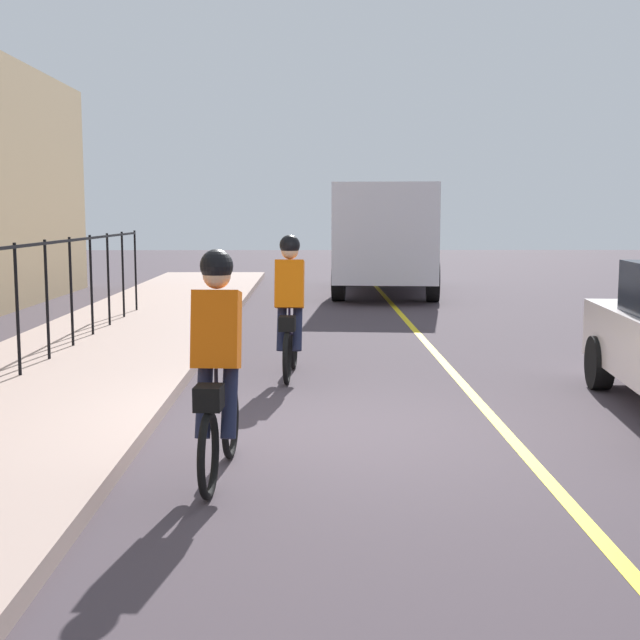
# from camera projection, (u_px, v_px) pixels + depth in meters

# --- Properties ---
(ground_plane) EXTENTS (80.00, 80.00, 0.00)m
(ground_plane) POSITION_uv_depth(u_px,v_px,m) (340.00, 432.00, 8.18)
(ground_plane) COLOR #41373E
(lane_line_centre) EXTENTS (36.00, 0.12, 0.01)m
(lane_line_centre) POSITION_uv_depth(u_px,v_px,m) (505.00, 431.00, 8.19)
(lane_line_centre) COLOR yellow
(lane_line_centre) RESTS_ON ground
(cyclist_lead) EXTENTS (1.71, 0.38, 1.83)m
(cyclist_lead) POSITION_uv_depth(u_px,v_px,m) (290.00, 307.00, 10.77)
(cyclist_lead) COLOR black
(cyclist_lead) RESTS_ON ground
(cyclist_follow) EXTENTS (1.71, 0.38, 1.83)m
(cyclist_follow) POSITION_uv_depth(u_px,v_px,m) (217.00, 366.00, 6.61)
(cyclist_follow) COLOR black
(cyclist_follow) RESTS_ON ground
(box_truck_background) EXTENTS (6.90, 3.05, 2.78)m
(box_truck_background) POSITION_uv_depth(u_px,v_px,m) (387.00, 234.00, 21.86)
(box_truck_background) COLOR silver
(box_truck_background) RESTS_ON ground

